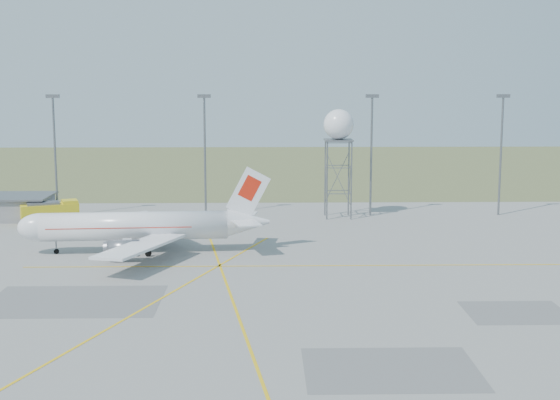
{
  "coord_description": "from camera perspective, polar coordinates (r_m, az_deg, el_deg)",
  "views": [
    {
      "loc": [
        -0.2,
        -64.47,
        23.09
      ],
      "look_at": [
        2.05,
        40.0,
        6.76
      ],
      "focal_mm": 50.0,
      "sensor_mm": 36.0,
      "label": 1
    }
  ],
  "objects": [
    {
      "name": "ground",
      "position": [
        68.48,
        -1.01,
        -10.82
      ],
      "size": [
        400.0,
        400.0,
        0.0
      ],
      "primitive_type": "plane",
      "color": "#969691",
      "rests_on": "ground"
    },
    {
      "name": "fire_truck",
      "position": [
        130.93,
        -16.37,
        -0.87
      ],
      "size": [
        9.44,
        6.04,
        3.59
      ],
      "rotation": [
        0.0,
        0.0,
        0.37
      ],
      "color": "gold",
      "rests_on": "ground"
    },
    {
      "name": "airliner_main",
      "position": [
        105.82,
        -10.25,
        -1.93
      ],
      "size": [
        33.65,
        32.64,
        11.44
      ],
      "rotation": [
        0.0,
        0.0,
        3.21
      ],
      "color": "white",
      "rests_on": "ground"
    },
    {
      "name": "mast_d",
      "position": [
        136.97,
        15.88,
        3.93
      ],
      "size": [
        2.2,
        0.5,
        20.5
      ],
      "color": "slate",
      "rests_on": "ground"
    },
    {
      "name": "radar_tower",
      "position": [
        129.92,
        4.28,
        3.14
      ],
      "size": [
        5.0,
        5.0,
        18.1
      ],
      "color": "slate",
      "rests_on": "ground"
    },
    {
      "name": "mast_b",
      "position": [
        131.3,
        -5.52,
        4.03
      ],
      "size": [
        2.2,
        0.5,
        20.5
      ],
      "color": "slate",
      "rests_on": "ground"
    },
    {
      "name": "mast_c",
      "position": [
        132.19,
        6.7,
        4.04
      ],
      "size": [
        2.2,
        0.5,
        20.5
      ],
      "color": "slate",
      "rests_on": "ground"
    },
    {
      "name": "grass_strip",
      "position": [
        205.77,
        -1.17,
        2.44
      ],
      "size": [
        400.0,
        120.0,
        0.03
      ],
      "primitive_type": "cube",
      "color": "#5B6839",
      "rests_on": "ground"
    },
    {
      "name": "mast_a",
      "position": [
        135.48,
        -16.15,
        3.87
      ],
      "size": [
        2.2,
        0.5,
        20.5
      ],
      "color": "slate",
      "rests_on": "ground"
    }
  ]
}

